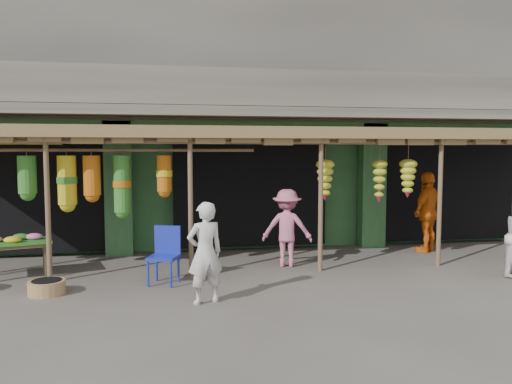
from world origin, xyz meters
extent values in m
plane|color=#514C47|center=(0.00, 0.00, 0.00)|extent=(80.00, 80.00, 0.00)
cube|color=gray|center=(0.00, 5.00, 5.00)|extent=(16.00, 6.00, 4.00)
cube|color=#2D6033|center=(0.00, 5.15, 1.50)|extent=(16.00, 5.70, 3.00)
cube|color=gray|center=(0.00, 1.65, 3.20)|extent=(16.00, 0.90, 0.22)
cube|color=gray|center=(0.00, 1.25, 3.70)|extent=(16.00, 0.10, 0.80)
cube|color=#2D6033|center=(0.00, 2.05, 2.85)|extent=(16.00, 0.35, 0.35)
cube|color=yellow|center=(-5.00, 1.97, 2.75)|extent=(1.70, 0.06, 0.55)
cube|color=#B21414|center=(-5.00, 1.93, 2.75)|extent=(1.30, 0.02, 0.30)
cube|color=black|center=(-5.00, 3.00, 1.35)|extent=(3.60, 2.00, 2.50)
cube|color=black|center=(0.00, 3.00, 1.35)|extent=(3.60, 2.00, 2.50)
cube|color=black|center=(5.00, 3.00, 1.35)|extent=(3.60, 2.00, 2.50)
cube|color=#2D6033|center=(-3.00, 2.05, 1.50)|extent=(0.60, 0.35, 3.00)
cube|color=#2D6033|center=(3.00, 2.05, 1.50)|extent=(0.60, 0.35, 3.00)
cylinder|color=brown|center=(-4.00, -0.20, 1.30)|extent=(0.09, 0.09, 2.60)
cylinder|color=brown|center=(-1.50, -0.20, 1.30)|extent=(0.09, 0.09, 2.60)
cylinder|color=brown|center=(1.00, -0.20, 1.30)|extent=(0.09, 0.09, 2.60)
cylinder|color=brown|center=(3.50, -0.20, 1.30)|extent=(0.09, 0.09, 2.60)
cylinder|color=brown|center=(-0.25, -0.20, 2.50)|extent=(12.90, 0.08, 0.08)
cylinder|color=brown|center=(-3.00, 0.20, 2.35)|extent=(5.50, 0.06, 0.06)
cube|color=brown|center=(0.00, 0.90, 2.68)|extent=(14.00, 2.70, 0.22)
cube|color=brown|center=(-4.13, 0.13, 0.29)|extent=(0.08, 0.08, 0.58)
cube|color=brown|center=(-4.28, 0.65, 0.29)|extent=(0.08, 0.08, 0.58)
cube|color=brown|center=(-4.73, 0.24, 0.62)|extent=(1.42, 1.05, 0.05)
cube|color=#26661E|center=(-4.73, 0.24, 0.66)|extent=(1.48, 1.10, 0.03)
ellipsoid|color=yellow|center=(-4.70, 0.15, 0.72)|extent=(0.30, 0.25, 0.13)
ellipsoid|color=pink|center=(-4.41, 0.44, 0.72)|extent=(0.30, 0.25, 0.13)
ellipsoid|color=#3C882D|center=(-4.65, 0.45, 0.72)|extent=(0.30, 0.25, 0.13)
cylinder|color=#1A27AA|center=(-2.26, -0.82, 0.23)|extent=(0.04, 0.04, 0.46)
cylinder|color=#1A27AA|center=(-1.87, -0.96, 0.23)|extent=(0.04, 0.04, 0.46)
cylinder|color=#1A27AA|center=(-2.13, -0.44, 0.23)|extent=(0.04, 0.04, 0.46)
cylinder|color=#1A27AA|center=(-1.74, -0.57, 0.23)|extent=(0.04, 0.04, 0.46)
cube|color=#1A27AA|center=(-2.00, -0.70, 0.48)|extent=(0.61, 0.61, 0.06)
cube|color=#1A27AA|center=(-1.93, -0.48, 0.75)|extent=(0.47, 0.20, 0.51)
cylinder|color=olive|center=(-3.87, -0.99, 0.11)|extent=(0.65, 0.65, 0.23)
imported|color=silver|center=(-1.36, -1.91, 0.78)|extent=(0.66, 0.53, 1.56)
imported|color=orange|center=(4.00, 1.16, 0.93)|extent=(1.16, 0.99, 1.87)
imported|color=#CB6B89|center=(0.45, 0.29, 0.78)|extent=(1.14, 0.86, 1.57)
camera|label=1|loc=(-1.88, -9.43, 2.32)|focal=35.00mm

